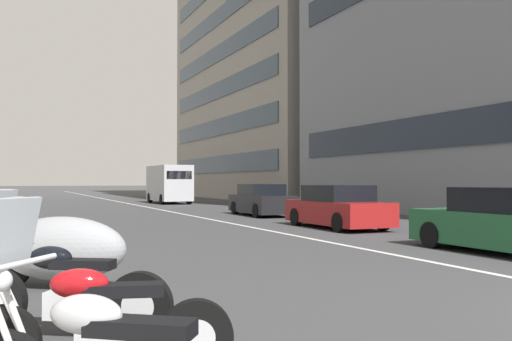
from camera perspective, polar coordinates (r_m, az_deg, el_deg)
The scene contains 8 objects.
lane_centre_stripe at distance 39.18m, azimuth -12.53°, elevation -3.39°, with size 110.00×0.16×0.01m, color silver.
motorcycle_nearest_camera at distance 4.83m, azimuth -16.10°, elevation -14.89°, with size 0.79×2.10×1.46m.
motorcycle_second_in_row at distance 6.17m, azimuth -19.19°, elevation -11.64°, with size 1.29×1.98×1.50m.
motorcycle_under_tarp at distance 8.84m, azimuth -19.36°, elevation -7.60°, with size 1.69×2.11×1.06m.
car_approaching_light at distance 13.48m, azimuth 24.23°, elevation -4.88°, with size 4.33×1.85×1.45m.
car_lead_in_lane at distance 19.16m, azimuth 8.31°, elevation -3.81°, with size 4.45×1.89×1.45m.
car_mid_block_traffic at distance 25.81m, azimuth 0.56°, elevation -3.13°, with size 4.50×1.97×1.46m.
delivery_van_ahead at distance 40.34m, azimuth -8.89°, elevation -1.30°, with size 5.19×2.19×2.69m.
Camera 1 is at (-3.42, 7.54, 1.59)m, focal length 39.12 mm.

